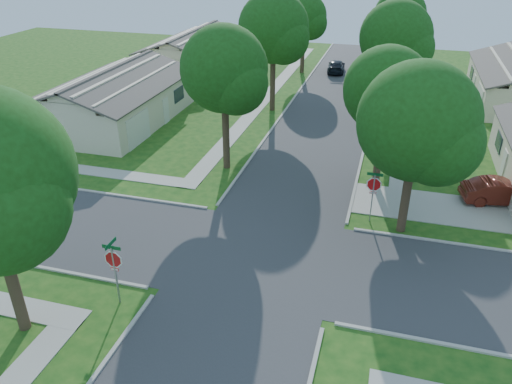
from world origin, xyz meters
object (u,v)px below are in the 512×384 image
object	(u,v)px
car_driveway	(500,192)
tree_e_far	(400,18)
car_curb_east	(364,81)
stop_sign_sw	(114,262)
tree_e_mid	(396,41)
house_nw_far	(196,56)
stop_sign_ne	(374,187)
tree_w_mid	(274,31)
tree_ne_corner	(418,127)
tree_e_near	(387,94)
tree_w_near	(225,73)
tree_w_far	(305,19)
car_curb_west	(336,66)
house_nw_near	(115,102)

from	to	relation	value
car_driveway	tree_e_far	bearing A→B (deg)	2.08
car_curb_east	stop_sign_sw	bearing A→B (deg)	-97.28
tree_e_mid	house_nw_far	world-z (taller)	tree_e_mid
stop_sign_ne	tree_w_mid	size ratio (longest dim) A/B	0.31
tree_e_far	tree_ne_corner	bearing A→B (deg)	-86.91
house_nw_far	tree_e_near	bearing A→B (deg)	-47.94
tree_w_near	tree_w_far	size ratio (longest dim) A/B	1.12
stop_sign_sw	house_nw_far	bearing A→B (deg)	107.10
tree_e_far	tree_w_far	distance (m)	9.42
tree_w_far	car_curb_west	size ratio (longest dim) A/B	1.88
tree_w_near	house_nw_far	size ratio (longest dim) A/B	0.66
stop_sign_ne	house_nw_near	bearing A→B (deg)	153.54
tree_e_far	car_curb_east	world-z (taller)	tree_e_far
car_driveway	car_curb_west	distance (m)	29.36
car_driveway	car_curb_west	world-z (taller)	car_driveway
tree_ne_corner	stop_sign_ne	bearing A→B (deg)	163.45
stop_sign_ne	tree_w_far	xyz separation A→B (m)	(-9.35, 29.31, 3.48)
tree_w_near	house_nw_far	bearing A→B (deg)	116.27
tree_e_near	house_nw_near	distance (m)	21.98
stop_sign_sw	tree_e_far	world-z (taller)	tree_e_far
tree_w_near	stop_sign_sw	bearing A→B (deg)	-90.23
car_driveway	tree_e_near	bearing A→B (deg)	74.56
tree_ne_corner	car_curb_west	xyz separation A→B (m)	(-7.56, 30.96, -4.97)
tree_e_mid	tree_w_far	bearing A→B (deg)	125.90
house_nw_near	tree_e_mid	bearing A→B (deg)	16.15
car_curb_west	stop_sign_ne	bearing A→B (deg)	96.19
stop_sign_sw	house_nw_near	size ratio (longest dim) A/B	0.22
stop_sign_ne	tree_e_near	xyz separation A→B (m)	(0.05, 4.31, 3.61)
tree_e_near	car_curb_east	bearing A→B (deg)	97.20
tree_ne_corner	car_driveway	xyz separation A→B (m)	(5.14, 4.49, -4.90)
tree_w_mid	car_curb_west	distance (m)	15.71
tree_e_far	tree_ne_corner	xyz separation A→B (m)	(1.61, -29.80, -0.39)
house_nw_far	car_curb_west	size ratio (longest dim) A/B	3.18
tree_e_near	tree_e_mid	size ratio (longest dim) A/B	0.90
stop_sign_sw	car_curb_west	world-z (taller)	stop_sign_sw
tree_e_near	car_curb_east	distance (m)	20.89
tree_e_near	house_nw_near	world-z (taller)	tree_e_near
stop_sign_ne	tree_e_mid	bearing A→B (deg)	89.80
tree_e_mid	car_curb_east	world-z (taller)	tree_e_mid
car_driveway	car_curb_east	distance (m)	22.48
tree_e_near	house_nw_near	size ratio (longest dim) A/B	0.61
tree_w_near	tree_w_far	world-z (taller)	tree_w_near
tree_w_mid	car_curb_east	distance (m)	12.07
tree_w_near	car_curb_east	xyz separation A→B (m)	(6.85, 20.16, -5.31)
stop_sign_sw	tree_w_mid	bearing A→B (deg)	89.87
tree_w_far	house_nw_near	world-z (taller)	tree_w_far
tree_w_mid	car_driveway	size ratio (longest dim) A/B	2.28
stop_sign_ne	house_nw_far	size ratio (longest dim) A/B	0.22
stop_sign_ne	car_curb_east	world-z (taller)	stop_sign_ne
tree_w_near	car_driveway	bearing A→B (deg)	-1.09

